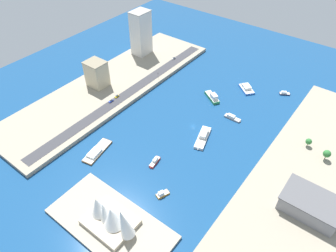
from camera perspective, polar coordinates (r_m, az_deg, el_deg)
ground_plane at (r=265.92m, az=4.66°, el=-0.02°), size 440.00×440.00×0.00m
quay_west at (r=243.92m, az=24.38°, el=-9.07°), size 70.00×240.00×3.38m
quay_east at (r=316.16m, az=-10.33°, el=7.41°), size 70.00×240.00×3.38m
peninsula_point at (r=207.09m, az=-10.52°, el=-17.31°), size 81.70×39.50×2.00m
road_strip at (r=300.48m, az=-7.16°, el=6.20°), size 10.72×228.00×0.15m
catamaran_blue at (r=316.59m, az=14.30°, el=6.78°), size 20.39×19.18×4.48m
water_taxi_orange at (r=216.09m, az=-1.06°, el=-12.40°), size 7.06×10.28×3.87m
yacht_sleek_gray at (r=277.56m, az=11.77°, el=1.55°), size 15.96×4.33×3.46m
ferry_white_commuter at (r=254.21m, az=6.47°, el=-1.97°), size 15.04×28.40×5.47m
patrol_launch_navy at (r=321.39m, az=20.70°, el=5.68°), size 10.43×8.54×3.13m
ferry_green_doubledeck at (r=297.05m, az=8.20°, el=5.35°), size 20.95×16.16×6.86m
barge_flat_brown at (r=248.01m, az=-13.05°, el=-4.63°), size 14.27×29.53×3.36m
tugboat_red at (r=234.60m, az=-2.47°, el=-6.60°), size 5.24×13.17×3.84m
office_block_beige at (r=309.49m, az=-13.02°, el=9.38°), size 19.05×16.60×25.55m
hotel_broad_white at (r=355.49m, az=-5.03°, el=16.76°), size 16.38×20.64×48.09m
warehouse_low_gray at (r=221.06m, az=24.83°, el=-12.98°), size 36.12×24.76×11.58m
van_white at (r=351.69m, az=1.09°, el=12.38°), size 1.97×5.01×1.58m
hatchback_blue at (r=290.30m, az=-10.45°, el=4.57°), size 1.86×4.96×1.74m
taxi_yellow_cab at (r=295.39m, az=-9.40°, el=5.44°), size 2.09×4.64×1.66m
traffic_light_waterfront at (r=316.50m, az=-1.85°, el=9.46°), size 0.36×0.36×6.50m
opera_landmark at (r=198.65m, az=-10.58°, el=-16.13°), size 35.56×24.49×24.71m
park_tree_cluster at (r=259.74m, az=26.24°, el=-3.83°), size 20.41×11.32×8.68m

